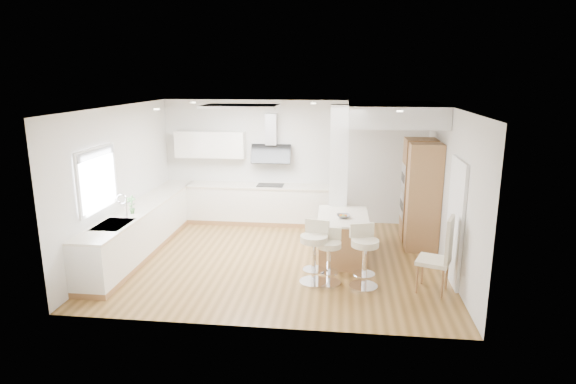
# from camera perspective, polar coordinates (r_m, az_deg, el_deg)

# --- Properties ---
(ground) EXTENTS (6.00, 6.00, 0.00)m
(ground) POSITION_cam_1_polar(r_m,az_deg,el_deg) (9.06, -1.01, -7.96)
(ground) COLOR olive
(ground) RESTS_ON ground
(ceiling) EXTENTS (6.00, 5.00, 0.02)m
(ceiling) POSITION_cam_1_polar(r_m,az_deg,el_deg) (9.06, -1.01, -7.96)
(ceiling) COLOR silver
(ceiling) RESTS_ON ground
(wall_back) EXTENTS (6.00, 0.04, 2.80)m
(wall_back) POSITION_cam_1_polar(r_m,az_deg,el_deg) (11.07, 0.67, 3.60)
(wall_back) COLOR silver
(wall_back) RESTS_ON ground
(wall_left) EXTENTS (0.04, 5.00, 2.80)m
(wall_left) POSITION_cam_1_polar(r_m,az_deg,el_deg) (9.51, -19.28, 1.13)
(wall_left) COLOR silver
(wall_left) RESTS_ON ground
(wall_right) EXTENTS (0.04, 5.00, 2.80)m
(wall_right) POSITION_cam_1_polar(r_m,az_deg,el_deg) (8.77, 18.77, 0.15)
(wall_right) COLOR silver
(wall_right) RESTS_ON ground
(skylight) EXTENTS (4.10, 2.10, 0.06)m
(skylight) POSITION_cam_1_polar(r_m,az_deg,el_deg) (9.16, -5.56, 10.06)
(skylight) COLOR white
(skylight) RESTS_ON ground
(window_left) EXTENTS (0.06, 1.28, 1.07)m
(window_left) POSITION_cam_1_polar(r_m,az_deg,el_deg) (8.65, -21.71, 1.72)
(window_left) COLOR white
(window_left) RESTS_ON ground
(doorway_right) EXTENTS (0.05, 1.00, 2.10)m
(doorway_right) POSITION_cam_1_polar(r_m,az_deg,el_deg) (8.30, 19.22, -3.50)
(doorway_right) COLOR #4C443C
(doorway_right) RESTS_ON ground
(counter_left) EXTENTS (0.63, 4.50, 1.35)m
(counter_left) POSITION_cam_1_polar(r_m,az_deg,el_deg) (9.82, -16.69, -3.98)
(counter_left) COLOR #A87748
(counter_left) RESTS_ON ground
(counter_back) EXTENTS (3.62, 0.63, 2.50)m
(counter_back) POSITION_cam_1_polar(r_m,az_deg,el_deg) (11.08, -4.20, -0.15)
(counter_back) COLOR #A87748
(counter_back) RESTS_ON ground
(pillar) EXTENTS (0.35, 0.35, 2.80)m
(pillar) POSITION_cam_1_polar(r_m,az_deg,el_deg) (9.49, 6.01, 1.82)
(pillar) COLOR white
(pillar) RESTS_ON ground
(soffit) EXTENTS (1.78, 2.20, 0.40)m
(soffit) POSITION_cam_1_polar(r_m,az_deg,el_deg) (9.82, 12.44, 9.05)
(soffit) COLOR silver
(soffit) RESTS_ON ground
(oven_column) EXTENTS (0.63, 1.21, 2.10)m
(oven_column) POSITION_cam_1_polar(r_m,az_deg,el_deg) (9.96, 15.38, -0.11)
(oven_column) COLOR #A87748
(oven_column) RESTS_ON ground
(peninsula) EXTENTS (0.94, 1.40, 0.91)m
(peninsula) POSITION_cam_1_polar(r_m,az_deg,el_deg) (8.99, 6.49, -5.33)
(peninsula) COLOR #A87748
(peninsula) RESTS_ON ground
(bar_stool_a) EXTENTS (0.56, 0.56, 1.04)m
(bar_stool_a) POSITION_cam_1_polar(r_m,az_deg,el_deg) (7.90, 3.13, -6.75)
(bar_stool_a) COLOR silver
(bar_stool_a) RESTS_ON ground
(bar_stool_b) EXTENTS (0.45, 0.45, 0.93)m
(bar_stool_b) POSITION_cam_1_polar(r_m,az_deg,el_deg) (7.91, 4.88, -7.27)
(bar_stool_b) COLOR silver
(bar_stool_b) RESTS_ON ground
(bar_stool_c) EXTENTS (0.58, 0.58, 1.03)m
(bar_stool_c) POSITION_cam_1_polar(r_m,az_deg,el_deg) (7.83, 9.01, -7.16)
(bar_stool_c) COLOR silver
(bar_stool_c) RESTS_ON ground
(dining_chair) EXTENTS (0.62, 0.62, 1.24)m
(dining_chair) POSITION_cam_1_polar(r_m,az_deg,el_deg) (7.89, 17.71, -6.85)
(dining_chair) COLOR beige
(dining_chair) RESTS_ON ground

